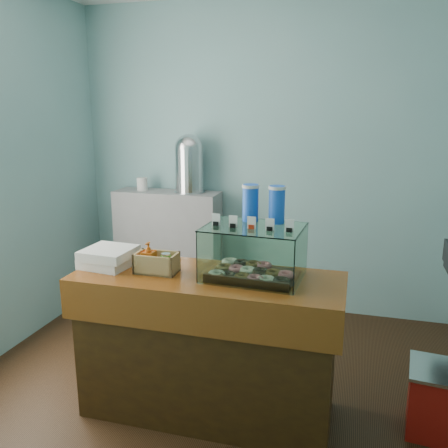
% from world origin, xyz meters
% --- Properties ---
extents(ground, '(3.50, 3.50, 0.00)m').
position_xyz_m(ground, '(0.00, 0.00, 0.00)').
color(ground, black).
rests_on(ground, ground).
extents(room_shell, '(3.54, 3.04, 2.82)m').
position_xyz_m(room_shell, '(0.03, 0.01, 1.71)').
color(room_shell, '#709FA4').
rests_on(room_shell, ground).
extents(counter, '(1.60, 0.60, 0.90)m').
position_xyz_m(counter, '(0.00, -0.25, 0.46)').
color(counter, '#3C240B').
rests_on(counter, ground).
extents(back_shelf, '(1.00, 0.32, 1.10)m').
position_xyz_m(back_shelf, '(-0.90, 1.32, 0.55)').
color(back_shelf, gray).
rests_on(back_shelf, ground).
extents(display_case, '(0.58, 0.44, 0.52)m').
position_xyz_m(display_case, '(0.27, -0.18, 1.06)').
color(display_case, '#372010').
rests_on(display_case, counter).
extents(condiment_crate, '(0.25, 0.15, 0.18)m').
position_xyz_m(condiment_crate, '(-0.32, -0.28, 0.97)').
color(condiment_crate, tan).
rests_on(condiment_crate, counter).
extents(pastry_boxes, '(0.32, 0.32, 0.12)m').
position_xyz_m(pastry_boxes, '(-0.65, -0.25, 0.96)').
color(pastry_boxes, silver).
rests_on(pastry_boxes, counter).
extents(coffee_urn, '(0.29, 0.29, 0.54)m').
position_xyz_m(coffee_urn, '(-0.67, 1.33, 1.38)').
color(coffee_urn, silver).
rests_on(coffee_urn, back_shelf).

